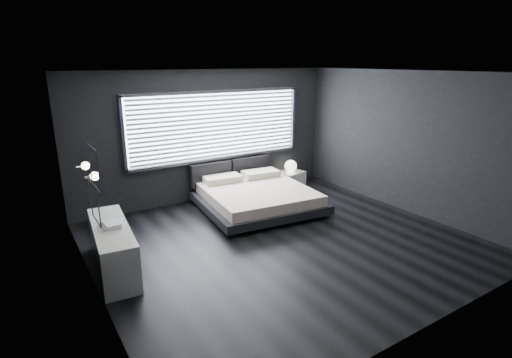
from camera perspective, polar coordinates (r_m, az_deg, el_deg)
room at (r=6.46m, az=4.05°, el=2.43°), size 6.04×6.00×2.80m
window at (r=8.77m, az=-5.42°, el=7.58°), size 4.14×0.09×1.52m
headboard at (r=9.06m, az=-3.64°, el=1.18°), size 1.96×0.16×0.52m
sconce_near at (r=5.33m, az=-22.09°, el=0.37°), size 0.18×0.11×0.11m
sconce_far at (r=5.90m, az=-23.22°, el=1.75°), size 0.18×0.11×0.11m
wall_art_upper at (r=4.68m, az=-22.10°, el=1.41°), size 0.01×0.48×0.48m
wall_art_lower at (r=5.05m, az=-22.07°, el=-3.12°), size 0.01×0.48×0.48m
bed at (r=8.24m, az=0.17°, el=-2.55°), size 2.48×2.39×0.59m
nightstand at (r=9.91m, az=5.00°, el=0.11°), size 0.67×0.58×0.34m
orb_lamp at (r=9.78m, az=4.97°, el=1.85°), size 0.30×0.30×0.30m
dresser at (r=6.27m, az=-19.75°, el=-9.24°), size 0.66×1.78×0.70m
book_stack at (r=6.09m, az=-19.98°, el=-6.13°), size 0.27×0.34×0.07m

